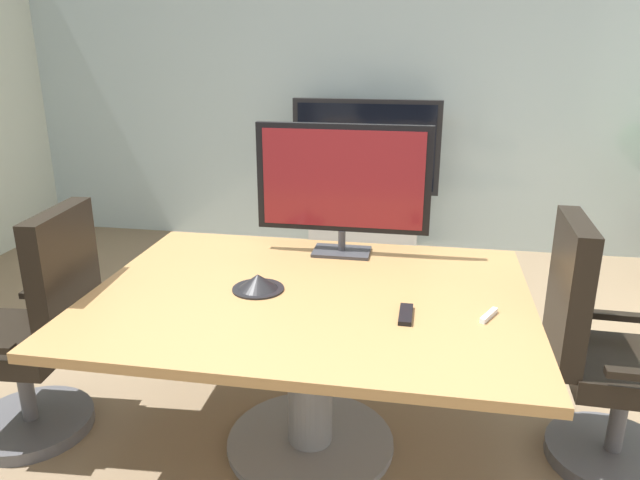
% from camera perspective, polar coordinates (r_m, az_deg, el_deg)
% --- Properties ---
extents(ground_plane, '(7.35, 7.35, 0.00)m').
position_cam_1_polar(ground_plane, '(2.83, -0.94, -20.18)').
color(ground_plane, '#7A664C').
extents(wall_back_glass_partition, '(6.35, 0.10, 2.66)m').
position_cam_1_polar(wall_back_glass_partition, '(5.28, 5.58, 13.73)').
color(wall_back_glass_partition, '#9EB2B7').
rests_on(wall_back_glass_partition, ground).
extents(conference_table, '(1.83, 1.37, 0.76)m').
position_cam_1_polar(conference_table, '(2.61, -0.98, -8.62)').
color(conference_table, olive).
rests_on(conference_table, ground).
extents(office_chair_left, '(0.61, 0.59, 1.09)m').
position_cam_1_polar(office_chair_left, '(3.04, -25.14, -8.94)').
color(office_chair_left, '#4C4C51').
rests_on(office_chair_left, ground).
extents(office_chair_right, '(0.60, 0.58, 1.09)m').
position_cam_1_polar(office_chair_right, '(2.85, 25.17, -10.84)').
color(office_chair_right, '#4C4C51').
rests_on(office_chair_right, ground).
extents(tv_monitor, '(0.84, 0.18, 0.64)m').
position_cam_1_polar(tv_monitor, '(2.89, 2.17, 5.50)').
color(tv_monitor, '#333338').
rests_on(tv_monitor, conference_table).
extents(wall_display_unit, '(1.20, 0.36, 1.31)m').
position_cam_1_polar(wall_display_unit, '(5.09, 4.25, 3.41)').
color(wall_display_unit, '#B7BABC').
rests_on(wall_display_unit, ground).
extents(conference_phone, '(0.22, 0.22, 0.07)m').
position_cam_1_polar(conference_phone, '(2.56, -5.90, -4.07)').
color(conference_phone, black).
rests_on(conference_phone, conference_table).
extents(remote_control, '(0.05, 0.17, 0.02)m').
position_cam_1_polar(remote_control, '(2.34, 8.12, -6.99)').
color(remote_control, black).
rests_on(remote_control, conference_table).
extents(whiteboard_marker, '(0.08, 0.12, 0.02)m').
position_cam_1_polar(whiteboard_marker, '(2.40, 15.69, -6.85)').
color(whiteboard_marker, silver).
rests_on(whiteboard_marker, conference_table).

